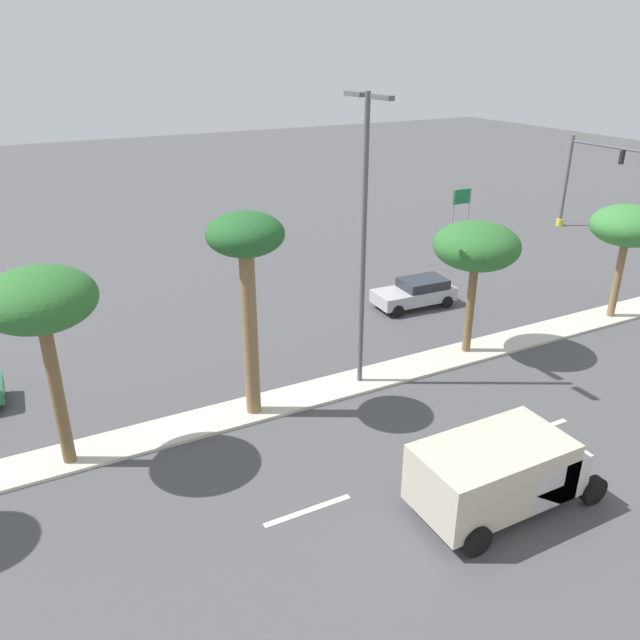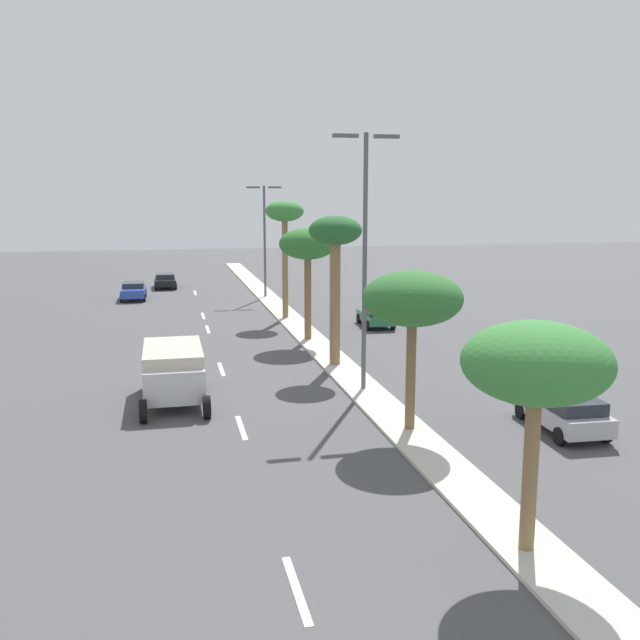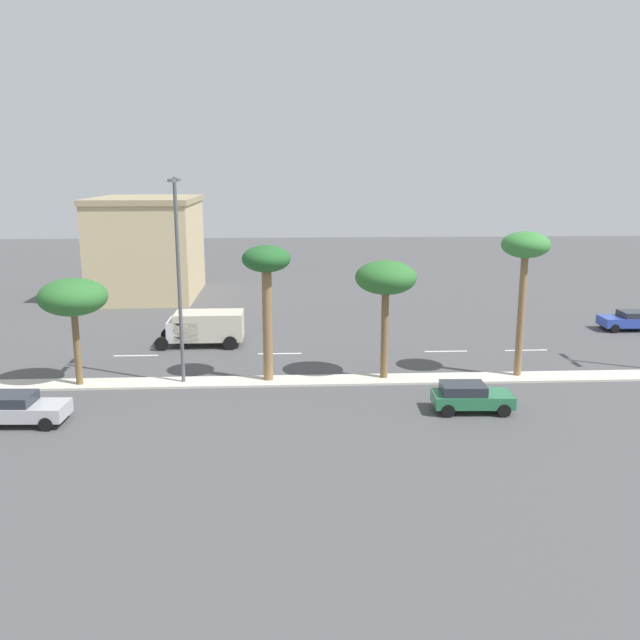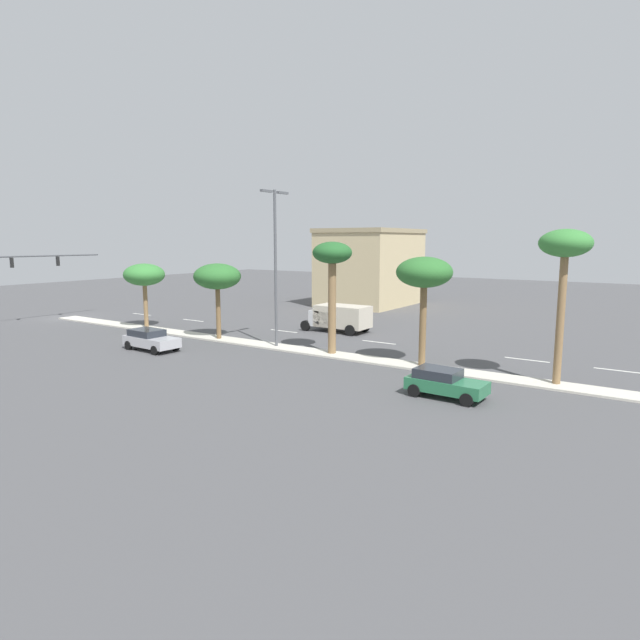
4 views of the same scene
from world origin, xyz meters
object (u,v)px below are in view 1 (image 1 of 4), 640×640
object	(u,v)px
traffic_signal_gantry	(623,177)
sedan_silver_leading	(416,292)
palm_tree_center	(477,247)
street_lamp_leading	(364,227)
palm_tree_leading	(40,303)
box_truck	(502,470)
palm_tree_trailing	(628,227)
palm_tree_mid	(246,250)
directional_road_sign	(461,204)

from	to	relation	value
traffic_signal_gantry	sedan_silver_leading	world-z (taller)	traffic_signal_gantry
palm_tree_center	street_lamp_leading	world-z (taller)	street_lamp_leading
palm_tree_center	palm_tree_leading	xyz separation A→B (m)	(-0.37, 16.78, 0.78)
traffic_signal_gantry	box_truck	size ratio (longest dim) A/B	3.07
box_truck	palm_tree_leading	bearing A→B (deg)	53.91
palm_tree_trailing	street_lamp_leading	world-z (taller)	street_lamp_leading
street_lamp_leading	sedan_silver_leading	world-z (taller)	street_lamp_leading
traffic_signal_gantry	palm_tree_leading	size ratio (longest dim) A/B	2.64
palm_tree_mid	palm_tree_leading	xyz separation A→B (m)	(-0.06, 6.50, -0.66)
directional_road_sign	sedan_silver_leading	size ratio (longest dim) A/B	0.84
traffic_signal_gantry	palm_tree_mid	bearing A→B (deg)	106.89
palm_tree_trailing	palm_tree_center	bearing A→B (deg)	88.31
palm_tree_leading	palm_tree_mid	bearing A→B (deg)	-89.48
palm_tree_trailing	palm_tree_mid	distance (m)	19.39
traffic_signal_gantry	palm_tree_trailing	distance (m)	14.74
palm_tree_trailing	sedan_silver_leading	bearing A→B (deg)	53.36
traffic_signal_gantry	box_truck	distance (m)	31.65
palm_tree_trailing	box_truck	world-z (taller)	palm_tree_trailing
sedan_silver_leading	box_truck	xyz separation A→B (m)	(-13.96, 6.95, 0.50)
traffic_signal_gantry	palm_tree_center	xyz separation A→B (m)	(-9.03, 20.47, 0.43)
palm_tree_mid	sedan_silver_leading	distance (m)	14.05
box_truck	palm_tree_center	bearing A→B (deg)	-34.32
traffic_signal_gantry	sedan_silver_leading	distance (m)	19.92
palm_tree_leading	directional_road_sign	bearing A→B (deg)	-62.64
palm_tree_center	street_lamp_leading	size ratio (longest dim) A/B	0.53
palm_tree_mid	box_truck	distance (m)	10.58
palm_tree_trailing	palm_tree_mid	xyz separation A→B (m)	(-0.04, 19.32, 1.64)
palm_tree_trailing	palm_tree_leading	xyz separation A→B (m)	(-0.10, 25.82, 0.98)
directional_road_sign	street_lamp_leading	world-z (taller)	street_lamp_leading
directional_road_sign	street_lamp_leading	distance (m)	21.98
palm_tree_trailing	box_truck	bearing A→B (deg)	118.87
palm_tree_mid	street_lamp_leading	size ratio (longest dim) A/B	0.68
palm_tree_leading	palm_tree_center	bearing A→B (deg)	-88.75
palm_tree_mid	street_lamp_leading	bearing A→B (deg)	-88.02
palm_tree_leading	sedan_silver_leading	size ratio (longest dim) A/B	1.52
traffic_signal_gantry	directional_road_sign	world-z (taller)	traffic_signal_gantry
palm_tree_mid	palm_tree_leading	size ratio (longest dim) A/B	1.13
directional_road_sign	palm_tree_mid	distance (m)	25.73
palm_tree_center	sedan_silver_leading	world-z (taller)	palm_tree_center
directional_road_sign	palm_tree_center	bearing A→B (deg)	142.11
palm_tree_leading	traffic_signal_gantry	bearing A→B (deg)	-75.85
traffic_signal_gantry	palm_tree_mid	world-z (taller)	palm_tree_mid
palm_tree_trailing	street_lamp_leading	bearing A→B (deg)	89.53
directional_road_sign	sedan_silver_leading	xyz separation A→B (m)	(-8.37, 9.62, -1.89)
street_lamp_leading	palm_tree_center	bearing A→B (deg)	-88.49
palm_tree_center	box_truck	distance (m)	10.82
palm_tree_center	palm_tree_mid	size ratio (longest dim) A/B	0.78
palm_tree_trailing	palm_tree_center	world-z (taller)	palm_tree_center
palm_tree_mid	palm_tree_leading	world-z (taller)	palm_tree_mid
palm_tree_center	palm_tree_leading	world-z (taller)	palm_tree_leading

